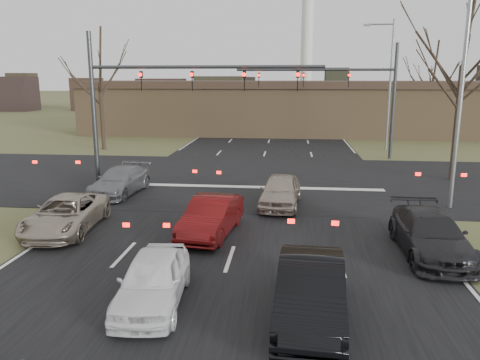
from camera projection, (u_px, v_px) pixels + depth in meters
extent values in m
plane|color=#4C512B|center=(215.00, 304.00, 12.04)|extent=(360.00, 360.00, 0.00)
cube|color=black|center=(277.00, 116.00, 70.30)|extent=(14.00, 300.00, 0.02)
cube|color=black|center=(256.00, 179.00, 26.60)|extent=(200.00, 14.00, 0.02)
cube|color=olive|center=(291.00, 111.00, 48.24)|extent=(42.00, 10.00, 4.60)
cube|color=#38281E|center=(292.00, 84.00, 47.67)|extent=(42.40, 10.40, 0.70)
cylinder|color=silver|center=(307.00, 33.00, 124.28)|extent=(3.20, 3.20, 34.00)
cylinder|color=#383A3D|center=(94.00, 110.00, 24.67)|extent=(0.24, 0.24, 8.00)
cylinder|color=#383A3D|center=(205.00, 67.00, 23.58)|extent=(12.00, 0.18, 0.18)
imported|color=black|center=(141.00, 81.00, 24.07)|extent=(0.16, 0.20, 1.00)
imported|color=black|center=(192.00, 81.00, 23.80)|extent=(0.16, 0.20, 1.00)
imported|color=black|center=(244.00, 81.00, 23.53)|extent=(0.16, 0.20, 1.00)
imported|color=black|center=(298.00, 81.00, 23.25)|extent=(0.16, 0.20, 1.00)
cylinder|color=#383A3D|center=(393.00, 102.00, 32.59)|extent=(0.24, 0.24, 8.00)
cylinder|color=#383A3D|center=(315.00, 70.00, 32.68)|extent=(11.00, 0.18, 0.18)
imported|color=black|center=(349.00, 80.00, 32.59)|extent=(0.16, 0.20, 1.00)
imported|color=black|center=(303.00, 80.00, 32.91)|extent=(0.16, 0.20, 1.00)
imported|color=black|center=(259.00, 80.00, 33.23)|extent=(0.16, 0.20, 1.00)
cylinder|color=gray|center=(461.00, 94.00, 19.75)|extent=(0.18, 0.18, 10.00)
cylinder|color=gray|center=(390.00, 86.00, 36.21)|extent=(0.18, 0.18, 10.00)
cylinder|color=gray|center=(381.00, 24.00, 35.32)|extent=(2.00, 0.12, 0.12)
cube|color=gray|center=(367.00, 25.00, 35.43)|extent=(0.50, 0.25, 0.15)
cylinder|color=black|center=(457.00, 124.00, 25.77)|extent=(0.32, 0.32, 6.33)
cylinder|color=black|center=(102.00, 117.00, 37.08)|extent=(0.32, 0.32, 5.23)
cylinder|color=black|center=(430.00, 112.00, 43.96)|extent=(0.32, 0.32, 4.95)
imported|color=#9E9280|center=(66.00, 214.00, 17.59)|extent=(2.50, 4.85, 1.31)
imported|color=white|center=(153.00, 280.00, 11.90)|extent=(1.86, 4.01, 1.33)
imported|color=black|center=(311.00, 290.00, 11.15)|extent=(1.79, 4.54, 1.47)
imported|color=black|center=(430.00, 234.00, 15.21)|extent=(1.97, 4.82, 1.40)
imported|color=slate|center=(120.00, 181.00, 23.22)|extent=(2.25, 4.69, 1.32)
imported|color=#500B0C|center=(211.00, 216.00, 17.17)|extent=(2.02, 4.40, 1.40)
imported|color=#A29383|center=(280.00, 191.00, 20.95)|extent=(2.00, 4.31, 1.43)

